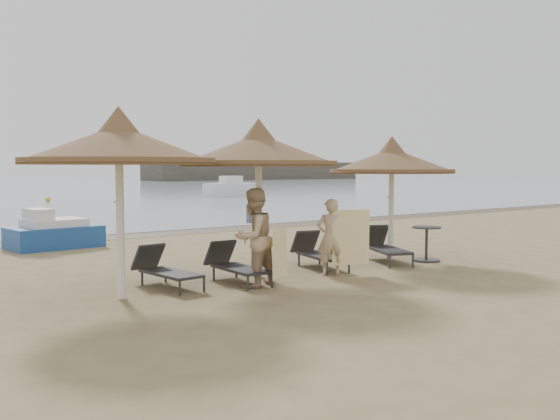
% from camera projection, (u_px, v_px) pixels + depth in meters
% --- Properties ---
extents(ground, '(160.00, 160.00, 0.00)m').
position_uv_depth(ground, '(276.00, 283.00, 12.11)').
color(ground, olive).
rests_on(ground, ground).
extents(wet_sand_strip, '(200.00, 1.60, 0.01)m').
position_uv_depth(wet_sand_strip, '(99.00, 238.00, 19.61)').
color(wet_sand_strip, brown).
rests_on(wet_sand_strip, ground).
extents(palapa_left, '(3.30, 3.30, 3.27)m').
position_uv_depth(palapa_left, '(119.00, 146.00, 10.48)').
color(palapa_left, silver).
rests_on(palapa_left, ground).
extents(palapa_center, '(3.26, 3.26, 3.23)m').
position_uv_depth(palapa_center, '(259.00, 151.00, 12.59)').
color(palapa_center, silver).
rests_on(palapa_center, ground).
extents(palapa_right, '(3.01, 3.01, 2.99)m').
position_uv_depth(palapa_right, '(392.00, 161.00, 14.96)').
color(palapa_right, silver).
rests_on(palapa_right, ground).
extents(lounger_far_left, '(0.73, 1.76, 0.77)m').
position_uv_depth(lounger_far_left, '(164.00, 269.00, 11.68)').
color(lounger_far_left, '#2F2F31').
rests_on(lounger_far_left, ground).
extents(lounger_near_left, '(0.65, 1.75, 0.77)m').
position_uv_depth(lounger_near_left, '(234.00, 264.00, 12.19)').
color(lounger_near_left, '#2F2F31').
rests_on(lounger_near_left, ground).
extents(lounger_near_right, '(0.96, 1.86, 0.79)m').
position_uv_depth(lounger_near_right, '(317.00, 252.00, 13.89)').
color(lounger_near_right, '#2F2F31').
rests_on(lounger_near_right, ground).
extents(lounger_far_right, '(1.31, 1.95, 0.83)m').
position_uv_depth(lounger_far_right, '(384.00, 246.00, 14.78)').
color(lounger_far_right, '#2F2F31').
rests_on(lounger_far_right, ground).
extents(side_table, '(0.68, 0.68, 0.83)m').
position_uv_depth(side_table, '(426.00, 245.00, 14.84)').
color(side_table, '#2F2F31').
rests_on(side_table, ground).
extents(person_left, '(1.12, 0.87, 2.15)m').
position_uv_depth(person_left, '(254.00, 230.00, 11.63)').
color(person_left, tan).
rests_on(person_left, ground).
extents(person_right, '(1.00, 0.83, 1.85)m').
position_uv_depth(person_right, '(330.00, 231.00, 12.87)').
color(person_right, tan).
rests_on(person_right, ground).
extents(towel_left, '(0.59, 0.35, 0.93)m').
position_uv_depth(towel_left, '(280.00, 253.00, 11.60)').
color(towel_left, yellow).
rests_on(towel_left, ground).
extents(towel_right, '(0.77, 0.33, 1.15)m').
position_uv_depth(towel_right, '(351.00, 237.00, 12.89)').
color(towel_right, yellow).
rests_on(towel_right, ground).
extents(bag_patterned, '(0.32, 0.12, 0.39)m').
position_uv_depth(bag_patterned, '(254.00, 213.00, 12.82)').
color(bag_patterned, white).
rests_on(bag_patterned, ground).
extents(bag_dark, '(0.22, 0.08, 0.31)m').
position_uv_depth(bag_dark, '(263.00, 226.00, 12.57)').
color(bag_dark, black).
rests_on(bag_dark, ground).
extents(pedal_boat, '(2.51, 1.63, 1.11)m').
position_uv_depth(pedal_boat, '(53.00, 233.00, 17.27)').
color(pedal_boat, '#1B478E').
rests_on(pedal_boat, ground).
extents(buoy_mid, '(0.32, 0.32, 0.32)m').
position_uv_depth(buoy_mid, '(48.00, 199.00, 40.12)').
color(buoy_mid, yellow).
rests_on(buoy_mid, ground).
extents(buoy_right, '(0.40, 0.40, 0.40)m').
position_uv_depth(buoy_right, '(254.00, 199.00, 39.43)').
color(buoy_right, yellow).
rests_on(buoy_right, ground).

